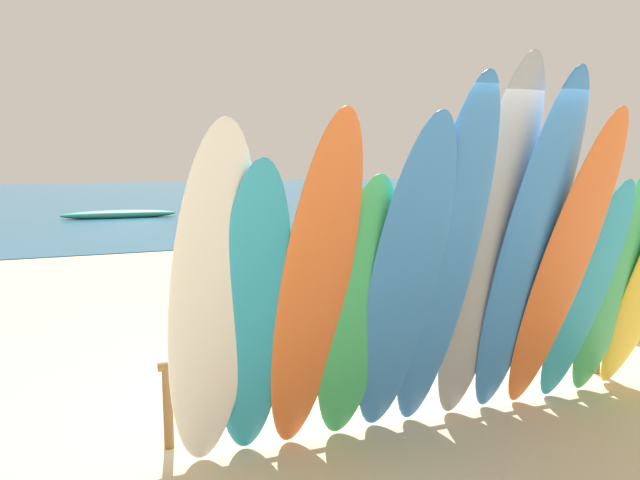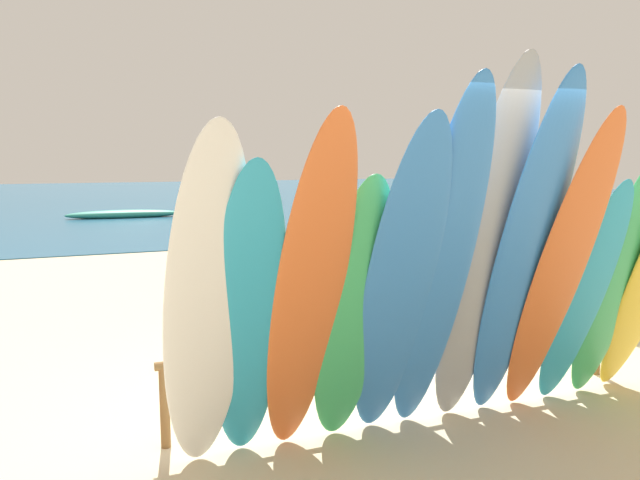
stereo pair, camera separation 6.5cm
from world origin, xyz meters
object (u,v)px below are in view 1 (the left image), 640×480
Objects in this scene: surfboard_green_3 at (356,316)px; surfboard_orange_2 at (314,296)px; surfboard_white_0 at (212,309)px; distant_boat at (119,214)px; surfboard_rack at (415,344)px; surfboard_blue_4 at (403,288)px; beach_chair_red at (484,271)px; surfboard_teal_9 at (585,296)px; surfboard_orange_8 at (562,272)px; beachgoer_by_water at (327,208)px; surfboard_grey_6 at (487,252)px; surfboard_green_10 at (616,282)px; beach_chair_blue at (606,295)px; surfboard_blue_7 at (526,257)px; surfboard_teal_1 at (253,321)px; beachgoer_photographing at (335,217)px; beachgoer_strolling at (224,244)px; surfboard_blue_5 at (443,269)px.

surfboard_orange_2 is at bearing -164.11° from surfboard_green_3.
distant_boat is at bearing 84.27° from surfboard_white_0.
surfboard_rack is 1.09× the size of distant_boat.
surfboard_blue_4 is 3.09× the size of beach_chair_red.
surfboard_teal_9 is at bearing -1.71° from surfboard_green_3.
surfboard_orange_8 is 1.47× the size of beachgoer_by_water.
surfboard_grey_6 is at bearing 5.14° from surfboard_blue_4.
surfboard_green_10 is (2.37, -0.02, 0.06)m from surfboard_green_3.
surfboard_teal_9 is at bearing 18.89° from surfboard_orange_8.
surfboard_green_3 is 2.54× the size of beach_chair_blue.
surfboard_green_10 is 3.82m from beach_chair_red.
surfboard_white_0 is 9.40m from beachgoer_by_water.
surfboard_green_10 is at bearing 0.95° from surfboard_grey_6.
surfboard_blue_7 is 1.29× the size of surfboard_green_10.
surfboard_teal_1 is 0.85× the size of surfboard_orange_8.
surfboard_teal_1 is 2.71× the size of beach_chair_red.
surfboard_rack is at bearing 105.14° from surfboard_grey_6.
surfboard_rack is 1.08m from surfboard_blue_4.
beach_chair_blue is at bearing -148.16° from beachgoer_by_water.
surfboard_green_10 is at bearing -11.40° from beachgoer_photographing.
surfboard_blue_4 is 1.43× the size of beachgoer_by_water.
beachgoer_by_water is 2.16× the size of beach_chair_red.
beachgoer_strolling is 1.00× the size of beachgoer_photographing.
beachgoer_photographing is 1.90× the size of beach_chair_red.
surfboard_orange_2 is 1.38m from surfboard_grey_6.
beachgoer_by_water reaches higher than surfboard_rack.
beach_chair_red is (2.92, 2.93, -0.10)m from surfboard_rack.
surfboard_teal_1 is 1.02× the size of surfboard_green_10.
surfboard_blue_7 reaches higher than surfboard_green_3.
beachgoer_strolling is (-0.87, 4.55, -0.49)m from surfboard_grey_6.
surfboard_green_3 is 1.02× the size of surfboard_teal_9.
surfboard_blue_4 is 1.73m from surfboard_teal_9.
beachgoer_by_water is at bearing 76.03° from surfboard_blue_5.
surfboard_green_10 is (1.05, 0.12, -0.29)m from surfboard_blue_7.
surfboard_blue_5 is (0.59, -0.15, 0.31)m from surfboard_green_3.
beachgoer_strolling is (-1.17, 4.61, -0.45)m from surfboard_blue_7.
surfboard_green_3 is 2.37m from surfboard_green_10.
surfboard_grey_6 reaches higher than surfboard_orange_2.
beachgoer_strolling is (1.15, 4.54, -0.26)m from surfboard_white_0.
surfboard_white_0 is 0.85× the size of surfboard_blue_7.
beach_chair_red is at bearing 61.11° from surfboard_teal_9.
beachgoer_strolling is 3.75m from beach_chair_red.
beachgoer_photographing is (-0.21, -0.88, -0.12)m from beachgoer_by_water.
surfboard_white_0 is at bearing 112.66° from beachgoer_strolling.
surfboard_blue_4 is 1.24× the size of surfboard_teal_9.
beachgoer_by_water is at bearing 67.78° from surfboard_green_3.
surfboard_blue_5 reaches higher than surfboard_orange_2.
surfboard_rack is 1.51× the size of surfboard_blue_5.
beach_chair_blue is at bearing 24.38° from surfboard_teal_1.
surfboard_orange_2 reaches higher than surfboard_blue_4.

